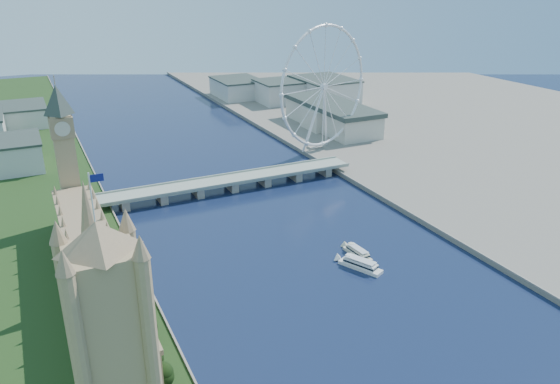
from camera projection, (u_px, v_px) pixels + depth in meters
victoria_tower at (111, 341)px, 184.65m from camera, size 28.16×28.16×112.00m
parliament_range at (96, 273)px, 297.12m from camera, size 24.00×200.00×70.00m
big_ben at (63, 138)px, 369.76m from camera, size 20.02×20.02×110.00m
westminster_bridge at (231, 182)px, 461.79m from camera, size 220.00×22.00×9.50m
london_eye at (324, 87)px, 533.54m from camera, size 113.60×39.12×124.30m
county_hall at (331, 129)px, 643.40m from camera, size 54.00×144.00×35.00m
city_skyline at (187, 104)px, 691.54m from camera, size 505.00×280.00×32.00m
tour_boat_near at (360, 268)px, 339.01m from camera, size 20.53×31.53×6.89m
tour_boat_far at (357, 256)px, 354.51m from camera, size 8.87×27.31×5.91m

